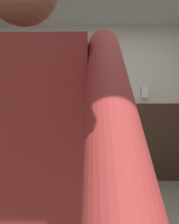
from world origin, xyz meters
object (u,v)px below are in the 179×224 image
(soap_dispenser, at_px, (145,92))
(person, at_px, (23,188))
(urinal_middle, at_px, (119,135))
(urinal_left, at_px, (72,135))

(soap_dispenser, bearing_deg, person, -110.75)
(urinal_middle, bearing_deg, person, -103.30)
(person, xyz_separation_m, soap_dispenser, (1.05, 2.78, 0.41))
(urinal_left, xyz_separation_m, soap_dispenser, (1.17, 0.12, 0.68))
(urinal_left, bearing_deg, urinal_middle, 0.00)
(urinal_left, xyz_separation_m, person, (0.12, -2.66, 0.27))
(urinal_left, relative_size, urinal_middle, 1.00)
(urinal_left, height_order, urinal_middle, same)
(urinal_middle, bearing_deg, urinal_left, 180.00)
(urinal_middle, relative_size, person, 0.70)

